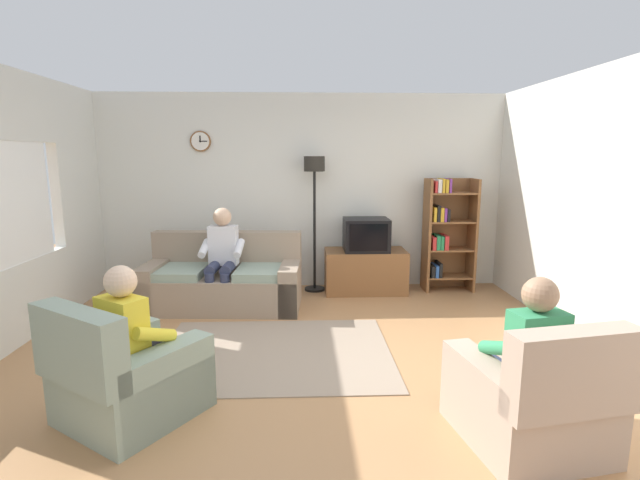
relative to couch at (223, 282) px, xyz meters
The scene contains 14 objects.
ground_plane 1.97m from the couch, 59.27° to the right, with size 12.00×12.00×0.00m, color #B27F51.
back_wall_assembly 1.74m from the couch, 44.70° to the left, with size 6.20×0.17×2.70m.
right_wall 4.33m from the couch, 23.49° to the right, with size 0.12×5.80×2.70m, color silver.
couch is the anchor object (origin of this frame).
tv_stand 1.94m from the couch, 17.27° to the left, with size 1.10×0.56×0.58m.
tv 1.99m from the couch, 16.58° to the left, with size 0.60×0.49×0.44m.
bookshelf 3.08m from the couch, 12.31° to the left, with size 0.68×0.36×1.56m.
floor_lamp 1.75m from the couch, 30.29° to the left, with size 0.28×0.28×1.85m.
armchair_near_window 2.52m from the couch, 96.07° to the right, with size 1.16×1.18×0.90m.
armchair_near_bookshelf 3.82m from the couch, 49.99° to the right, with size 0.94×1.00×0.90m.
area_rug 1.64m from the couch, 63.54° to the right, with size 2.20×1.70×0.01m, color gray.
person_on_couch 0.40m from the couch, 82.32° to the right, with size 0.53×0.55×1.24m.
person_in_left_armchair 2.46m from the couch, 95.08° to the right, with size 0.61×0.64×1.12m.
person_in_right_armchair 3.75m from the couch, 49.31° to the right, with size 0.56×0.58×1.12m.
Camera 1 is at (-0.02, -3.97, 1.86)m, focal length 26.22 mm.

